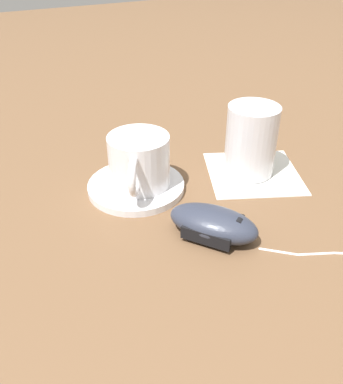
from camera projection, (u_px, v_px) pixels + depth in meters
The scene contains 6 objects.
ground_plane at pixel (197, 192), 0.62m from camera, with size 3.00×3.00×0.00m, color brown.
saucer at pixel (136, 186), 0.62m from camera, with size 0.14×0.14×0.01m, color white.
coffee_cup at pixel (139, 161), 0.60m from camera, with size 0.11×0.09×0.07m.
computer_mouse at pixel (213, 223), 0.53m from camera, with size 0.13×0.12×0.04m.
napkin_under_glass at pixel (253, 173), 0.66m from camera, with size 0.14×0.14×0.00m, color silver.
drinking_glass at pixel (251, 140), 0.64m from camera, with size 0.08×0.08×0.11m, color silver.
Camera 1 is at (-0.45, 0.26, 0.34)m, focal length 40.00 mm.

